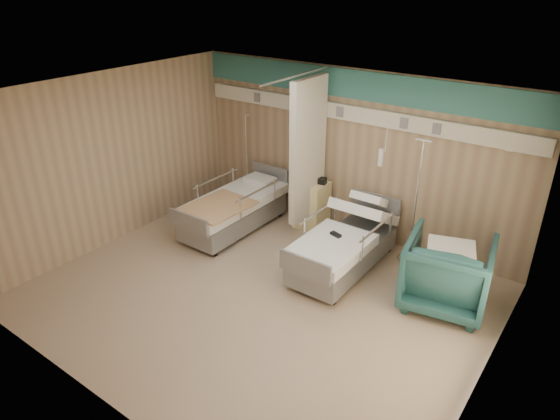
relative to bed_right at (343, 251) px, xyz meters
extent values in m
cube|color=gray|center=(-0.60, -1.30, -0.32)|extent=(6.00, 5.00, 0.00)
cube|color=tan|center=(-0.60, 1.20, 1.08)|extent=(6.00, 0.04, 2.80)
cube|color=tan|center=(-0.60, -3.80, 1.08)|extent=(6.00, 0.04, 2.80)
cube|color=tan|center=(-3.60, -1.30, 1.08)|extent=(0.04, 5.00, 2.80)
cube|color=tan|center=(2.40, -1.30, 1.08)|extent=(0.04, 5.00, 2.80)
cube|color=white|center=(-0.60, -1.30, 2.48)|extent=(6.00, 5.00, 0.04)
cube|color=#317370|center=(-0.60, 1.18, 2.23)|extent=(6.00, 0.04, 0.45)
cube|color=beige|center=(-0.60, 1.15, 1.79)|extent=(5.88, 0.08, 0.25)
cylinder|color=silver|center=(-1.10, 0.30, 2.44)|extent=(0.03, 1.80, 0.03)
cube|color=beige|center=(-1.10, 0.65, 1.19)|extent=(0.12, 0.90, 2.35)
cube|color=#F5E499|center=(-1.15, 0.90, 0.11)|extent=(0.50, 0.48, 0.85)
imported|color=#1D484A|center=(1.57, 0.03, 0.19)|extent=(1.26, 1.28, 1.01)
cube|color=silver|center=(1.56, 0.04, 0.73)|extent=(0.74, 0.70, 0.07)
cylinder|color=silver|center=(0.73, 0.84, -0.30)|extent=(0.36, 0.36, 0.03)
cylinder|color=silver|center=(0.73, 0.84, 0.68)|extent=(0.03, 0.03, 1.98)
cylinder|color=silver|center=(0.73, 0.84, 1.67)|extent=(0.24, 0.03, 0.03)
cylinder|color=silver|center=(-2.68, 0.97, -0.30)|extent=(0.32, 0.32, 0.03)
cylinder|color=silver|center=(-2.68, 0.97, 0.58)|extent=(0.03, 0.03, 1.79)
cylinder|color=silver|center=(-2.68, 0.97, 1.47)|extent=(0.21, 0.03, 0.03)
cube|color=black|center=(-0.06, -0.16, 0.33)|extent=(0.19, 0.12, 0.04)
cube|color=tan|center=(-2.12, -0.46, 0.33)|extent=(0.92, 1.13, 0.04)
cube|color=black|center=(-1.02, 0.95, 0.59)|extent=(0.22, 0.17, 0.11)
cylinder|color=white|center=(-1.25, 1.00, 0.60)|extent=(0.10, 0.10, 0.13)
camera|label=1|loc=(3.08, -5.85, 3.86)|focal=32.00mm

